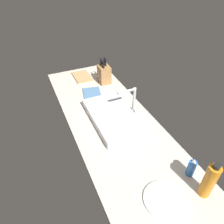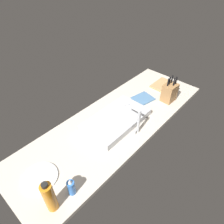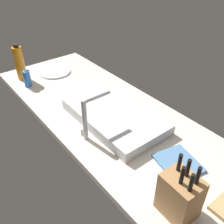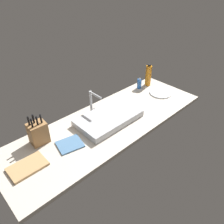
{
  "view_description": "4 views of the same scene",
  "coord_description": "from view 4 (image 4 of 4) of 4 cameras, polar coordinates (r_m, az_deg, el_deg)",
  "views": [
    {
      "loc": [
        118.02,
        -51.78,
        112.69
      ],
      "look_at": [
        2.79,
        -0.17,
        13.09
      ],
      "focal_mm": 32.79,
      "sensor_mm": 36.0,
      "label": 1
    },
    {
      "loc": [
        98.48,
        84.37,
        124.52
      ],
      "look_at": [
        -0.13,
        -4.68,
        11.28
      ],
      "focal_mm": 32.05,
      "sensor_mm": 36.0,
      "label": 2
    },
    {
      "loc": [
        -88.17,
        72.83,
        90.09
      ],
      "look_at": [
        2.49,
        1.61,
        8.56
      ],
      "focal_mm": 40.73,
      "sensor_mm": 36.0,
      "label": 3
    },
    {
      "loc": [
        -107.06,
        -117.17,
        123.18
      ],
      "look_at": [
        2.69,
        -1.15,
        13.45
      ],
      "focal_mm": 35.24,
      "sensor_mm": 36.0,
      "label": 4
    }
  ],
  "objects": [
    {
      "name": "soap_bottle",
      "position": [
        2.52,
        7.1,
        7.39
      ],
      "size": [
        4.87,
        4.87,
        14.07
      ],
      "color": "blue",
      "rests_on": "countertop_slab"
    },
    {
      "name": "countertop_slab",
      "position": [
        2.0,
        -0.79,
        -2.93
      ],
      "size": [
        198.79,
        66.95,
        3.5
      ],
      "primitive_type": "cube",
      "color": "beige",
      "rests_on": "ground"
    },
    {
      "name": "faucet",
      "position": [
        2.02,
        -5.08,
        2.96
      ],
      "size": [
        5.5,
        16.29,
        23.25
      ],
      "color": "#B7BABF",
      "rests_on": "countertop_slab"
    },
    {
      "name": "water_bottle",
      "position": [
        2.58,
        9.41,
        9.36
      ],
      "size": [
        6.68,
        6.68,
        25.63
      ],
      "color": "orange",
      "rests_on": "countertop_slab"
    },
    {
      "name": "dish_towel",
      "position": [
        1.78,
        -10.87,
        -8.23
      ],
      "size": [
        22.16,
        20.26,
        1.2
      ],
      "primitive_type": "cube",
      "rotation": [
        0.0,
        0.0,
        -0.21
      ],
      "color": "teal",
      "rests_on": "countertop_slab"
    },
    {
      "name": "dinner_plate",
      "position": [
        2.47,
        12.46,
        4.85
      ],
      "size": [
        23.62,
        23.62,
        1.2
      ],
      "primitive_type": "cylinder",
      "color": "white",
      "rests_on": "countertop_slab"
    },
    {
      "name": "cutting_board",
      "position": [
        1.69,
        -20.99,
        -13.15
      ],
      "size": [
        25.83,
        16.91,
        1.8
      ],
      "primitive_type": "cube",
      "rotation": [
        0.0,
        0.0,
        0.0
      ],
      "color": "tan",
      "rests_on": "countertop_slab"
    },
    {
      "name": "knife_block",
      "position": [
        1.81,
        -18.61,
        -5.11
      ],
      "size": [
        14.02,
        11.53,
        25.67
      ],
      "rotation": [
        0.0,
        0.0,
        -0.04
      ],
      "color": "#9E7042",
      "rests_on": "countertop_slab"
    },
    {
      "name": "sink_basin",
      "position": [
        1.98,
        -0.87,
        -1.58
      ],
      "size": [
        58.2,
        33.46,
        6.04
      ],
      "primitive_type": "cube",
      "color": "#B7BABF",
      "rests_on": "countertop_slab"
    }
  ]
}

